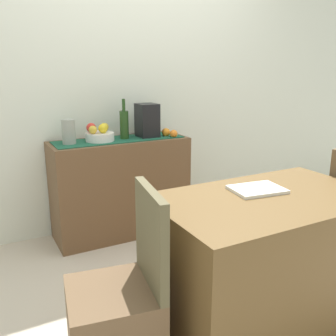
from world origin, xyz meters
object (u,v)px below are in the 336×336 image
Objects in this scene: wine_bottle at (124,124)px; fruit_bowl at (100,137)px; chair_near_window at (118,324)px; dining_table at (264,259)px; ceramic_vase at (69,132)px; sideboard_console at (121,187)px; coffee_maker at (147,121)px; open_book at (257,189)px.

fruit_bowl is at bearing 180.00° from wine_bottle.
dining_table is at bearing 0.18° from chair_near_window.
ceramic_vase is 0.21× the size of chair_near_window.
wine_bottle reaches higher than fruit_bowl.
dining_table is 0.87m from chair_near_window.
sideboard_console is 0.61m from coffee_maker.
fruit_bowl reaches higher than dining_table.
fruit_bowl is 1.63m from chair_near_window.
ceramic_vase is at bearing 115.31° from dining_table.
wine_bottle is 1.71× the size of ceramic_vase.
chair_near_window is at bearing -165.90° from open_book.
sideboard_console is 0.65m from ceramic_vase.
chair_near_window reaches higher than open_book.
open_book is (0.45, -1.36, -0.11)m from fruit_bowl.
ceramic_vase reaches higher than dining_table.
sideboard_console is at bearing 109.30° from open_book.
open_book is at bearing -71.75° from fruit_bowl.
coffee_maker reaches higher than dining_table.
chair_near_window reaches higher than sideboard_console.
open_book is at bearing 88.04° from dining_table.
fruit_bowl is at bearing 115.69° from open_book.
coffee_maker is (0.42, 0.00, 0.10)m from fruit_bowl.
fruit_bowl is 1.60m from dining_table.
wine_bottle is at bearing 107.39° from open_book.
dining_table is at bearing -64.69° from ceramic_vase.
fruit_bowl is at bearing 0.00° from ceramic_vase.
chair_near_window is (-0.87, -0.00, -0.10)m from dining_table.
chair_near_window is at bearing -179.82° from dining_table.
ceramic_vase is 1.54m from open_book.
coffee_maker reaches higher than open_book.
wine_bottle is at bearing 66.59° from chair_near_window.
coffee_maker is 0.23× the size of dining_table.
open_book reaches higher than dining_table.
dining_table is (0.45, -1.46, -0.49)m from fruit_bowl.
sideboard_console is 4.02× the size of open_book.
fruit_bowl is 1.18× the size of ceramic_vase.
sideboard_console is 0.48m from fruit_bowl.
chair_near_window is (-0.87, -0.10, -0.48)m from open_book.
wine_bottle is 0.37× the size of chair_near_window.
wine_bottle reaches higher than open_book.
sideboard_console reaches higher than dining_table.
sideboard_console is at bearing 100.95° from dining_table.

